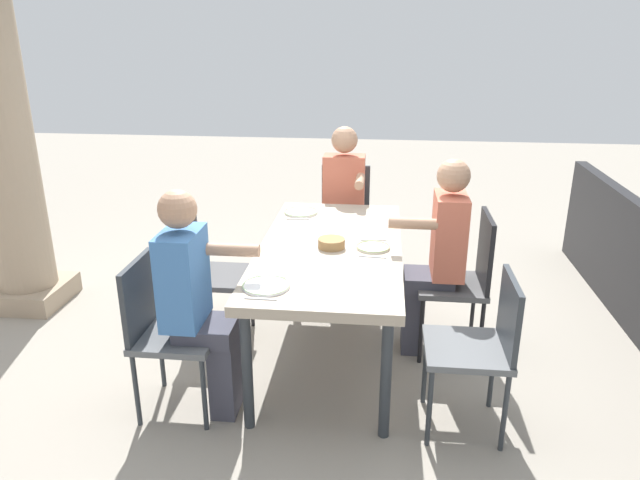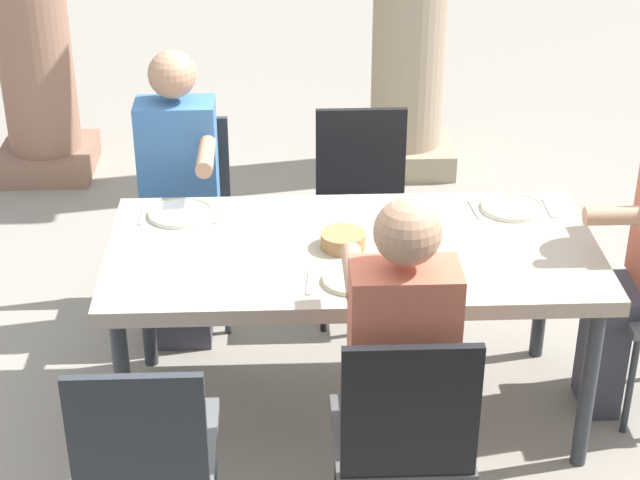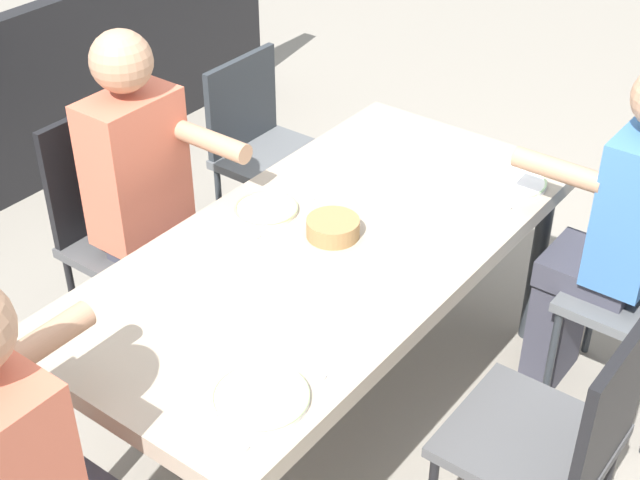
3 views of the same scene
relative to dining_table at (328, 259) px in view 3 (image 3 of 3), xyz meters
The scene contains 17 objects.
ground_plane 0.70m from the dining_table, ahead, with size 16.00×16.00×0.00m, color gray.
dining_table is the anchor object (origin of this frame).
chair_west_south 1.14m from the dining_table, 129.55° to the right, with size 0.44×0.44×0.89m.
chair_mid_north 0.89m from the dining_table, 83.16° to the left, with size 0.44×0.44×0.94m.
chair_mid_south 0.89m from the dining_table, 83.18° to the right, with size 0.44×0.44×0.97m.
diner_woman_green 0.97m from the dining_table, 136.90° to the left, with size 0.35×0.49×1.31m.
diner_man_white 0.70m from the dining_table, 81.61° to the right, with size 0.35×0.49×1.32m.
plate_0 0.74m from the dining_table, 156.94° to the left, with size 0.26×0.26×0.02m.
fork_0 0.88m from the dining_table, 160.80° to the left, with size 0.02×0.17×0.01m, color silver.
spoon_0 0.60m from the dining_table, 151.29° to the left, with size 0.02×0.17×0.01m, color silver.
plate_1 0.28m from the dining_table, 95.06° to the right, with size 0.21×0.21×0.02m.
fork_1 0.33m from the dining_table, 122.67° to the right, with size 0.02×0.17×0.01m, color silver.
spoon_1 0.31m from the dining_table, 65.11° to the right, with size 0.02×0.17×0.01m, color silver.
plate_2 0.72m from the dining_table, 23.12° to the left, with size 0.25×0.25×0.02m.
fork_2 0.59m from the dining_table, 28.89° to the left, with size 0.02×0.17×0.01m, color silver.
spoon_2 0.86m from the dining_table, 19.20° to the left, with size 0.02×0.17×0.01m, color silver.
bread_basket 0.10m from the dining_table, 167.41° to the right, with size 0.17×0.17×0.06m, color #9E7547.
Camera 3 is at (1.90, 1.40, 2.38)m, focal length 50.93 mm.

